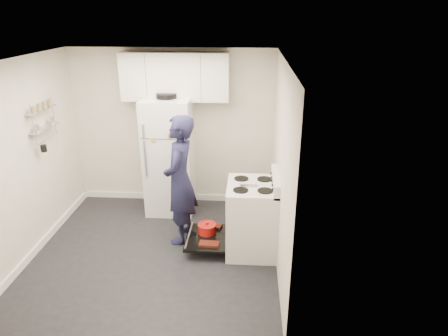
# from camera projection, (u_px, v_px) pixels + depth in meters

# --- Properties ---
(room) EXTENTS (3.21, 3.21, 2.51)m
(room) POSITION_uv_depth(u_px,v_px,m) (148.00, 167.00, 4.94)
(room) COLOR black
(room) RESTS_ON ground
(electric_range) EXTENTS (0.66, 0.76, 1.10)m
(electric_range) POSITION_uv_depth(u_px,v_px,m) (251.00, 218.00, 5.25)
(electric_range) COLOR silver
(electric_range) RESTS_ON ground
(open_oven_door) EXTENTS (0.55, 0.72, 0.21)m
(open_oven_door) POSITION_uv_depth(u_px,v_px,m) (207.00, 234.00, 5.43)
(open_oven_door) COLOR black
(open_oven_door) RESTS_ON ground
(refrigerator) EXTENTS (0.72, 0.74, 1.88)m
(refrigerator) POSITION_uv_depth(u_px,v_px,m) (170.00, 156.00, 6.18)
(refrigerator) COLOR silver
(refrigerator) RESTS_ON ground
(upper_cabinets) EXTENTS (1.60, 0.33, 0.70)m
(upper_cabinets) POSITION_uv_depth(u_px,v_px,m) (175.00, 76.00, 5.90)
(upper_cabinets) COLOR silver
(upper_cabinets) RESTS_ON room
(wall_shelf_rack) EXTENTS (0.14, 0.60, 0.61)m
(wall_shelf_rack) POSITION_uv_depth(u_px,v_px,m) (43.00, 119.00, 5.28)
(wall_shelf_rack) COLOR #B2B2B7
(wall_shelf_rack) RESTS_ON room
(person) EXTENTS (0.49, 0.69, 1.79)m
(person) POSITION_uv_depth(u_px,v_px,m) (180.00, 180.00, 5.34)
(person) COLOR #191938
(person) RESTS_ON ground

